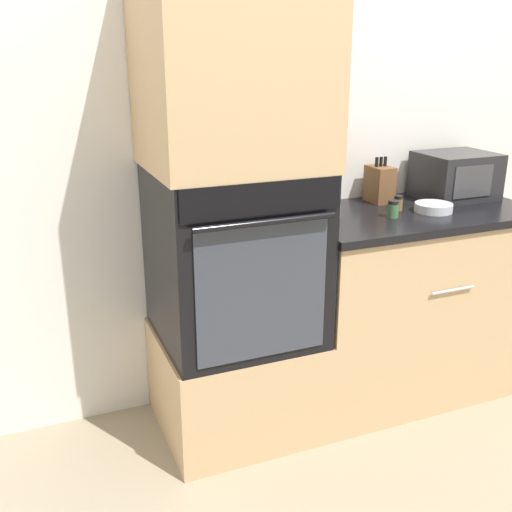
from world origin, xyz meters
name	(u,v)px	position (x,y,z in m)	size (l,w,h in m)	color
ground_plane	(332,444)	(0.00, 0.00, 0.00)	(12.00, 12.00, 0.00)	gray
wall_back	(276,133)	(0.00, 0.63, 1.25)	(8.00, 0.05, 2.50)	silver
oven_cabinet_base	(236,379)	(-0.33, 0.30, 0.23)	(0.66, 0.60, 0.45)	tan
wall_oven	(235,254)	(-0.33, 0.30, 0.81)	(0.64, 0.64, 0.72)	black
oven_cabinet_upper	(232,60)	(-0.33, 0.30, 1.58)	(0.66, 0.60, 0.80)	tan
counter_unit	(406,301)	(0.55, 0.30, 0.46)	(1.13, 0.63, 0.92)	tan
microwave	(455,175)	(0.88, 0.42, 1.03)	(0.35, 0.30, 0.22)	#232326
knife_block	(379,184)	(0.49, 0.49, 1.00)	(0.10, 0.14, 0.22)	brown
bowl	(433,207)	(0.61, 0.24, 0.94)	(0.17, 0.17, 0.04)	silver
condiment_jar_near	(398,203)	(0.47, 0.32, 0.95)	(0.04, 0.04, 0.07)	brown
condiment_jar_mid	(335,210)	(0.14, 0.31, 0.95)	(0.05, 0.05, 0.07)	silver
condiment_jar_far	(393,209)	(0.38, 0.22, 0.95)	(0.05, 0.05, 0.08)	#427047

